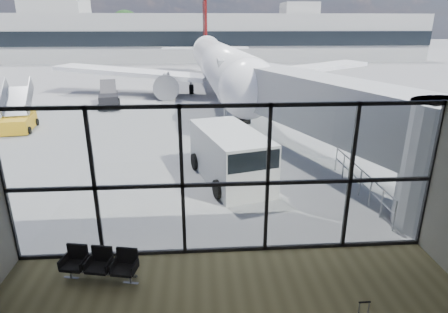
{
  "coord_description": "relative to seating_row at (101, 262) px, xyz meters",
  "views": [
    {
      "loc": [
        -0.71,
        -9.62,
        6.47
      ],
      "look_at": [
        0.18,
        3.0,
        1.95
      ],
      "focal_mm": 30.0,
      "sensor_mm": 36.0,
      "label": 1
    }
  ],
  "objects": [
    {
      "name": "ground",
      "position": [
        3.39,
        41.03,
        -0.5
      ],
      "size": [
        220.0,
        220.0,
        0.0
      ],
      "primitive_type": "plane",
      "color": "slate",
      "rests_on": "ground"
    },
    {
      "name": "lounge_shell",
      "position": [
        3.39,
        -3.77,
        2.15
      ],
      "size": [
        12.02,
        8.01,
        4.51
      ],
      "color": "brown",
      "rests_on": "ground"
    },
    {
      "name": "glass_curtain_wall",
      "position": [
        3.39,
        1.03,
        1.75
      ],
      "size": [
        12.1,
        0.12,
        4.5
      ],
      "color": "white",
      "rests_on": "ground"
    },
    {
      "name": "jet_bridge",
      "position": [
        8.29,
        8.1,
        2.26
      ],
      "size": [
        8.0,
        16.5,
        4.33
      ],
      "color": "#979A9C",
      "rests_on": "ground"
    },
    {
      "name": "apron_railing",
      "position": [
        8.99,
        4.53,
        0.22
      ],
      "size": [
        0.06,
        5.46,
        1.11
      ],
      "color": "gray",
      "rests_on": "ground"
    },
    {
      "name": "far_terminal",
      "position": [
        2.8,
        63.0,
        3.71
      ],
      "size": [
        80.0,
        12.2,
        11.0
      ],
      "color": "#A7A7A3",
      "rests_on": "ground"
    },
    {
      "name": "tree_1",
      "position": [
        -35.61,
        73.03,
        4.75
      ],
      "size": [
        5.61,
        5.61,
        8.07
      ],
      "color": "#382619",
      "rests_on": "ground"
    },
    {
      "name": "tree_2",
      "position": [
        -29.61,
        73.03,
        5.37
      ],
      "size": [
        6.27,
        6.27,
        9.03
      ],
      "color": "#382619",
      "rests_on": "ground"
    },
    {
      "name": "tree_3",
      "position": [
        -23.61,
        73.03,
        4.13
      ],
      "size": [
        4.95,
        4.95,
        7.12
      ],
      "color": "#382619",
      "rests_on": "ground"
    },
    {
      "name": "tree_4",
      "position": [
        -17.61,
        73.03,
        4.75
      ],
      "size": [
        5.61,
        5.61,
        8.07
      ],
      "color": "#382619",
      "rests_on": "ground"
    },
    {
      "name": "tree_5",
      "position": [
        -11.61,
        73.03,
        5.37
      ],
      "size": [
        6.27,
        6.27,
        9.03
      ],
      "color": "#382619",
      "rests_on": "ground"
    },
    {
      "name": "seating_row",
      "position": [
        0.0,
        0.0,
        0.0
      ],
      "size": [
        2.04,
        0.94,
        0.9
      ],
      "rotation": [
        0.0,
        0.0,
        -0.2
      ],
      "color": "gray",
      "rests_on": "ground"
    },
    {
      "name": "airliner",
      "position": [
        4.72,
        28.79,
        2.34
      ],
      "size": [
        31.27,
        36.25,
        9.33
      ],
      "rotation": [
        0.0,
        0.0,
        0.06
      ],
      "color": "white",
      "rests_on": "ground"
    },
    {
      "name": "service_van",
      "position": [
        4.03,
        6.41,
        0.62
      ],
      "size": [
        3.47,
        5.45,
        2.19
      ],
      "rotation": [
        0.0,
        0.0,
        0.27
      ],
      "color": "silver",
      "rests_on": "ground"
    },
    {
      "name": "belt_loader",
      "position": [
        -4.55,
        22.11,
        0.15
      ],
      "size": [
        2.26,
        4.39,
        1.93
      ],
      "rotation": [
        0.0,
        0.0,
        0.21
      ],
      "color": "black",
      "rests_on": "ground"
    },
    {
      "name": "mobile_stairs",
      "position": [
        -8.82,
        15.45,
        0.1
      ],
      "size": [
        2.34,
        3.79,
        2.5
      ],
      "rotation": [
        0.0,
        0.0,
        0.17
      ],
      "color": "gold",
      "rests_on": "ground"
    },
    {
      "name": "traffic_cone_b",
      "position": [
        4.54,
        12.14,
        -0.19
      ],
      "size": [
        0.46,
        0.46,
        0.65
      ],
      "color": "orange",
      "rests_on": "ground"
    },
    {
      "name": "traffic_cone_c",
      "position": [
        4.55,
        11.67,
        -0.24
      ],
      "size": [
        0.38,
        0.38,
        0.55
      ],
      "color": "#DC400B",
      "rests_on": "ground"
    }
  ]
}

